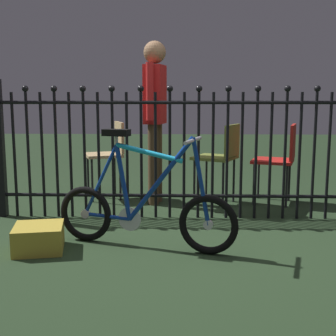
# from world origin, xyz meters

# --- Properties ---
(ground_plane) EXTENTS (20.00, 20.00, 0.00)m
(ground_plane) POSITION_xyz_m (0.00, 0.00, 0.00)
(ground_plane) COLOR #21341E
(iron_fence) EXTENTS (3.55, 0.07, 1.28)m
(iron_fence) POSITION_xyz_m (-0.06, 0.73, 0.64)
(iron_fence) COLOR black
(iron_fence) RESTS_ON ground
(bicycle) EXTENTS (1.37, 0.52, 0.88)m
(bicycle) POSITION_xyz_m (-0.34, -0.12, 0.29)
(bicycle) COLOR black
(bicycle) RESTS_ON ground
(chair_red) EXTENTS (0.52, 0.52, 0.83)m
(chair_red) POSITION_xyz_m (0.97, 1.33, 0.51)
(chair_red) COLOR black
(chair_red) RESTS_ON ground
(chair_tan) EXTENTS (0.49, 0.49, 0.84)m
(chair_tan) POSITION_xyz_m (-0.85, 1.55, 0.53)
(chair_tan) COLOR black
(chair_tan) RESTS_ON ground
(chair_olive) EXTENTS (0.53, 0.53, 0.84)m
(chair_olive) POSITION_xyz_m (0.35, 1.27, 0.53)
(chair_olive) COLOR black
(chair_olive) RESTS_ON ground
(person_visitor) EXTENTS (0.23, 0.47, 1.67)m
(person_visitor) POSITION_xyz_m (-0.34, 1.32, 1.00)
(person_visitor) COLOR #4C3823
(person_visitor) RESTS_ON ground
(display_crate) EXTENTS (0.41, 0.41, 0.19)m
(display_crate) POSITION_xyz_m (-1.10, -0.22, 0.09)
(display_crate) COLOR #B29933
(display_crate) RESTS_ON ground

